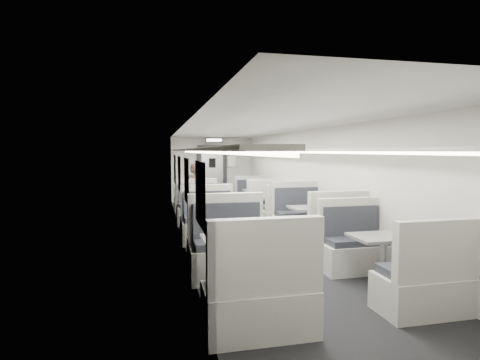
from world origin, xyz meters
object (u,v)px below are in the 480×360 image
booth_right_b (274,209)px  exit_sign (214,140)px  passenger (196,191)px  booth_left_c (214,232)px  vestibule_door (212,174)px  booth_right_d (383,262)px  booth_left_a (193,203)px  booth_right_c (314,226)px  booth_left_b (201,214)px  booth_left_d (241,268)px  booth_right_a (257,201)px

booth_right_b → exit_sign: 4.48m
passenger → exit_sign: 3.50m
booth_left_c → vestibule_door: bearing=81.9°
booth_right_d → exit_sign: bearing=96.4°
booth_left_a → booth_right_c: booth_right_c is taller
booth_left_b → booth_left_c: bearing=-90.0°
booth_left_a → booth_left_d: size_ratio=0.87×
booth_right_a → passenger: passenger is taller
passenger → booth_right_a: bearing=2.1°
booth_right_b → exit_sign: (-1.00, 3.93, 1.91)m
exit_sign → booth_right_d: bearing=-83.6°
booth_right_c → passenger: passenger is taller
booth_left_a → passenger: bearing=-86.8°
booth_left_d → exit_sign: (1.00, 8.83, 1.86)m
booth_left_d → booth_left_a: bearing=90.0°
booth_left_d → booth_right_b: size_ratio=1.15×
booth_right_a → booth_left_b: bearing=-131.5°
booth_left_b → booth_right_a: 3.02m
booth_left_d → vestibule_door: bearing=83.9°
booth_right_c → booth_right_d: bearing=-90.0°
booth_left_c → vestibule_door: vestibule_door is taller
booth_left_a → passenger: 0.81m
vestibule_door → booth_left_d: bearing=-96.1°
booth_left_a → vestibule_door: 3.04m
exit_sign → booth_left_c: bearing=-98.7°
booth_right_a → booth_right_c: size_ratio=0.87×
booth_right_b → booth_right_d: (0.00, -4.92, 0.02)m
booth_left_b → vestibule_door: size_ratio=1.04×
booth_right_a → vestibule_door: size_ratio=0.95×
booth_left_d → booth_right_a: 6.95m
booth_right_c → exit_sign: size_ratio=3.68×
booth_left_c → exit_sign: size_ratio=3.59×
booth_right_c → vestibule_door: vestibule_door is taller
booth_left_a → exit_sign: 3.16m
booth_right_a → booth_right_d: booth_right_d is taller
passenger → booth_right_c: bearing=-82.0°
booth_left_c → booth_left_d: bearing=-90.0°
booth_left_c → booth_right_a: (2.00, 4.39, -0.04)m
booth_right_c → booth_right_d: (0.00, -2.33, -0.03)m
booth_right_a → exit_sign: size_ratio=3.20×
booth_right_b → booth_right_d: 4.92m
booth_left_b → booth_left_d: 4.40m
booth_right_c → booth_left_b: bearing=133.7°
booth_left_b → passenger: passenger is taller
vestibule_door → exit_sign: exit_sign is taller
booth_left_a → booth_right_c: bearing=-64.6°
booth_left_c → booth_right_b: size_ratio=1.09×
booth_left_c → booth_right_d: booth_left_c is taller
booth_right_c → passenger: (-1.96, 3.52, 0.37)m
booth_left_d → booth_right_d: size_ratio=1.10×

